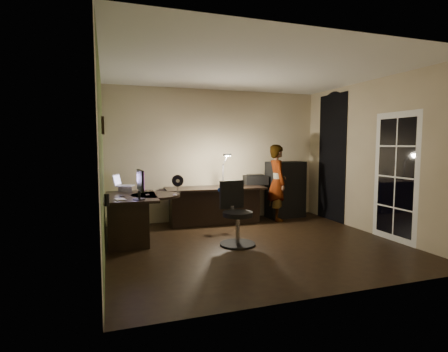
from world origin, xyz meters
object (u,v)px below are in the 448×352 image
object	(u,v)px
monitor	(139,189)
person	(277,183)
desk_right	(215,205)
desk_left	(131,218)
office_chair	(238,214)
cabinet	(285,190)

from	to	relation	value
monitor	person	size ratio (longest dim) A/B	0.31
desk_right	desk_left	bearing A→B (deg)	-152.60
monitor	office_chair	xyz separation A→B (m)	(1.47, -0.28, -0.42)
desk_right	monitor	size ratio (longest dim) A/B	4.01
desk_right	monitor	xyz separation A→B (m)	(-1.57, -1.25, 0.55)
office_chair	person	size ratio (longest dim) A/B	0.64
monitor	office_chair	bearing A→B (deg)	-14.04
desk_left	person	size ratio (longest dim) A/B	0.83
cabinet	monitor	xyz separation A→B (m)	(-3.20, -1.38, 0.31)
desk_right	monitor	distance (m)	2.09
desk_right	office_chair	size ratio (longest dim) A/B	1.96
monitor	office_chair	world-z (taller)	monitor
person	monitor	bearing A→B (deg)	120.27
cabinet	monitor	bearing A→B (deg)	-159.90
cabinet	desk_left	bearing A→B (deg)	-168.00
desk_left	monitor	size ratio (longest dim) A/B	2.68
cabinet	person	world-z (taller)	person
desk_right	cabinet	distance (m)	1.65
desk_left	person	xyz separation A→B (m)	(2.99, 0.69, 0.41)
cabinet	office_chair	bearing A→B (deg)	-139.48
cabinet	person	xyz separation A→B (m)	(-0.31, -0.21, 0.18)
monitor	desk_right	bearing A→B (deg)	35.22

